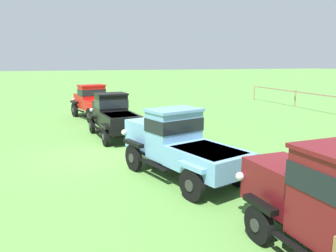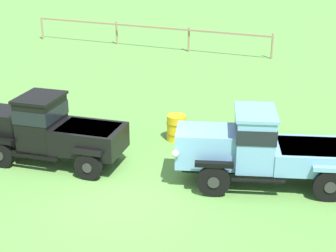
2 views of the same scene
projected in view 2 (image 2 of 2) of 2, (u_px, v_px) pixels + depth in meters
The scene contains 5 objects.
ground_plane at pixel (124, 198), 13.64m from camera, with size 240.00×240.00×0.00m, color #5B9342.
paddock_fence at pixel (149, 31), 29.65m from camera, with size 14.52×0.71×1.37m.
vintage_truck_second_in_line at pixel (50, 129), 15.33m from camera, with size 4.61×2.14×2.08m.
vintage_truck_midrow_center at pixel (260, 147), 14.04m from camera, with size 5.13×3.06×2.13m.
oil_drum_near_fence at pixel (176, 128), 17.14m from camera, with size 0.66×0.66×0.87m.
Camera 2 is at (5.72, -10.60, 6.77)m, focal length 55.00 mm.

